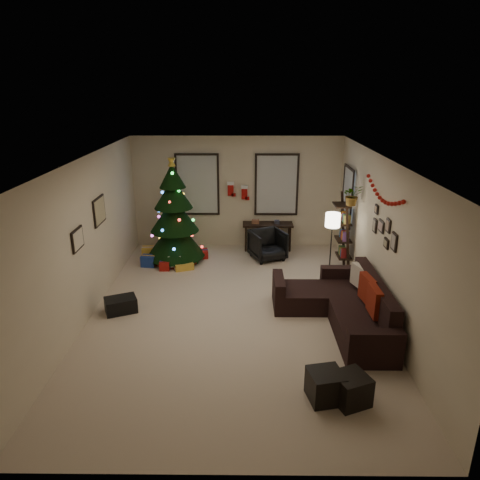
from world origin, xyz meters
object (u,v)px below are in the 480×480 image
Objects in this scene: christmas_tree at (174,218)px; desk at (268,227)px; desk_chair at (268,245)px; bookshelf at (344,234)px; sofa at (344,307)px.

christmas_tree reaches higher than desk.
bookshelf is at bearing -45.03° from desk_chair.
bookshelf reaches higher than desk.
sofa is 3.67× the size of desk_chair.
christmas_tree is 2.31m from desk.
desk is (2.13, 0.78, -0.43)m from christmas_tree.
christmas_tree reaches higher than bookshelf.
christmas_tree is 3.72m from bookshelf.
desk_chair is at bearing -92.66° from desk.
sofa is 2.32m from bookshelf.
desk is 0.71× the size of bookshelf.
christmas_tree is 0.97× the size of sofa.
bookshelf reaches higher than desk_chair.
desk_chair is (-1.15, 2.86, 0.07)m from sofa.
sofa is at bearing -101.12° from bookshelf.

